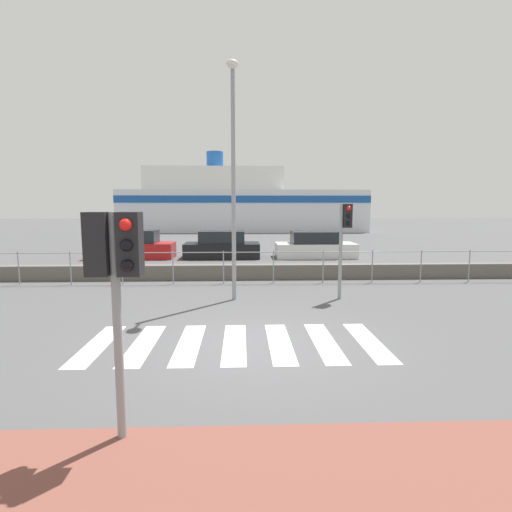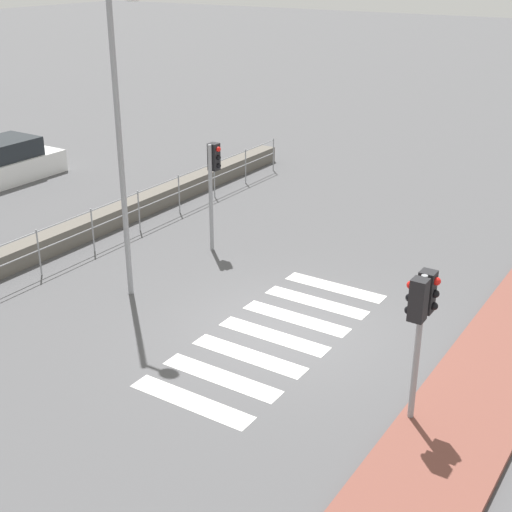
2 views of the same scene
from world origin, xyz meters
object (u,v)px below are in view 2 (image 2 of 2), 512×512
object	(u,v)px
streetlamp	(123,118)
parked_car_white	(0,164)
traffic_light_near	(421,309)
traffic_light_far	(213,173)

from	to	relation	value
streetlamp	parked_car_white	world-z (taller)	streetlamp
traffic_light_near	parked_car_white	size ratio (longest dim) A/B	0.64
traffic_light_near	parked_car_white	xyz separation A→B (m)	(5.28, 16.63, -1.50)
traffic_light_near	streetlamp	world-z (taller)	streetlamp
traffic_light_far	streetlamp	bearing A→B (deg)	-178.14
streetlamp	parked_car_white	size ratio (longest dim) A/B	1.57
traffic_light_far	parked_car_white	xyz separation A→B (m)	(0.94, 9.55, -1.45)
traffic_light_near	streetlamp	size ratio (longest dim) A/B	0.41
parked_car_white	streetlamp	bearing A→B (deg)	-113.20
traffic_light_near	parked_car_white	distance (m)	17.52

